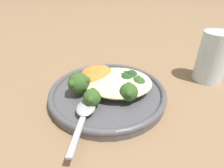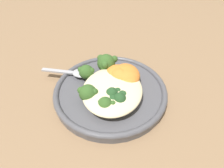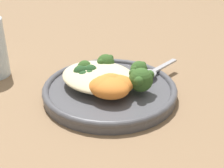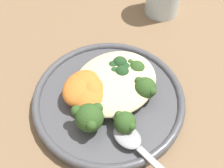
{
  "view_description": "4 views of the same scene",
  "coord_description": "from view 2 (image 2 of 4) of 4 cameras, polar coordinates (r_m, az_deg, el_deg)",
  "views": [
    {
      "loc": [
        -0.03,
        0.29,
        0.22
      ],
      "look_at": [
        -0.01,
        0.01,
        0.04
      ],
      "focal_mm": 28.0,
      "sensor_mm": 36.0,
      "label": 1
    },
    {
      "loc": [
        -0.26,
        -0.04,
        0.27
      ],
      "look_at": [
        -0.01,
        -0.01,
        0.04
      ],
      "focal_mm": 28.0,
      "sensor_mm": 36.0,
      "label": 2
    },
    {
      "loc": [
        0.31,
        -0.36,
        0.28
      ],
      "look_at": [
        0.02,
        -0.02,
        0.04
      ],
      "focal_mm": 50.0,
      "sensor_mm": 36.0,
      "label": 3
    },
    {
      "loc": [
        0.18,
        0.2,
        0.41
      ],
      "look_at": [
        -0.01,
        0.0,
        0.05
      ],
      "focal_mm": 50.0,
      "sensor_mm": 36.0,
      "label": 4
    }
  ],
  "objects": [
    {
      "name": "sweet_potato_chunk_1",
      "position": [
        0.37,
        2.85,
        3.18
      ],
      "size": [
        0.08,
        0.08,
        0.03
      ],
      "primitive_type": "ellipsoid",
      "rotation": [
        0.0,
        0.0,
        1.05
      ],
      "color": "orange",
      "rests_on": "plate"
    },
    {
      "name": "sweet_potato_chunk_0",
      "position": [
        0.37,
        4.79,
        3.1
      ],
      "size": [
        0.08,
        0.07,
        0.03
      ],
      "primitive_type": "ellipsoid",
      "rotation": [
        0.0,
        0.0,
        3.45
      ],
      "color": "orange",
      "rests_on": "plate"
    },
    {
      "name": "broccoli_stalk_1",
      "position": [
        0.37,
        -5.75,
        3.11
      ],
      "size": [
        0.04,
        0.11,
        0.03
      ],
      "rotation": [
        0.0,
        0.0,
        1.43
      ],
      "color": "#8EB25B",
      "rests_on": "plate"
    },
    {
      "name": "kale_tuft",
      "position": [
        0.32,
        1.59,
        -4.15
      ],
      "size": [
        0.04,
        0.04,
        0.03
      ],
      "color": "#234723",
      "rests_on": "plate"
    },
    {
      "name": "plate",
      "position": [
        0.37,
        -0.66,
        -1.78
      ],
      "size": [
        0.23,
        0.23,
        0.02
      ],
      "color": "#4C4C51",
      "rests_on": "ground_plane"
    },
    {
      "name": "spoon",
      "position": [
        0.4,
        -11.11,
        3.65
      ],
      "size": [
        0.03,
        0.12,
        0.01
      ],
      "rotation": [
        0.0,
        0.0,
        1.54
      ],
      "color": "#A3A3A8",
      "rests_on": "plate"
    },
    {
      "name": "broccoli_stalk_2",
      "position": [
        0.33,
        -6.1,
        -2.32
      ],
      "size": [
        0.08,
        0.08,
        0.03
      ],
      "rotation": [
        0.0,
        0.0,
        2.42
      ],
      "color": "#8EB25B",
      "rests_on": "plate"
    },
    {
      "name": "quinoa_mound",
      "position": [
        0.34,
        0.09,
        -1.77
      ],
      "size": [
        0.14,
        0.12,
        0.02
      ],
      "primitive_type": "ellipsoid",
      "color": "beige",
      "rests_on": "plate"
    },
    {
      "name": "broccoli_stalk_3",
      "position": [
        0.32,
        -0.78,
        -4.56
      ],
      "size": [
        0.1,
        0.03,
        0.03
      ],
      "rotation": [
        0.0,
        0.0,
        3.03
      ],
      "color": "#8EB25B",
      "rests_on": "plate"
    },
    {
      "name": "sweet_potato_chunk_3",
      "position": [
        0.36,
        4.82,
        2.2
      ],
      "size": [
        0.05,
        0.06,
        0.03
      ],
      "primitive_type": "ellipsoid",
      "rotation": [
        0.0,
        0.0,
        4.85
      ],
      "color": "orange",
      "rests_on": "plate"
    },
    {
      "name": "ground_plane",
      "position": [
        0.38,
        -0.52,
        -3.32
      ],
      "size": [
        4.0,
        4.0,
        0.0
      ],
      "primitive_type": "plane",
      "color": "#846647"
    },
    {
      "name": "sweet_potato_chunk_2",
      "position": [
        0.36,
        2.69,
        2.46
      ],
      "size": [
        0.06,
        0.06,
        0.03
      ],
      "primitive_type": "ellipsoid",
      "rotation": [
        0.0,
        0.0,
        0.97
      ],
      "color": "orange",
      "rests_on": "plate"
    },
    {
      "name": "broccoli_stalk_0",
      "position": [
        0.39,
        -1.41,
        6.01
      ],
      "size": [
        0.08,
        0.07,
        0.04
      ],
      "rotation": [
        0.0,
        0.0,
        0.6
      ],
      "color": "#8EB25B",
      "rests_on": "plate"
    }
  ]
}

